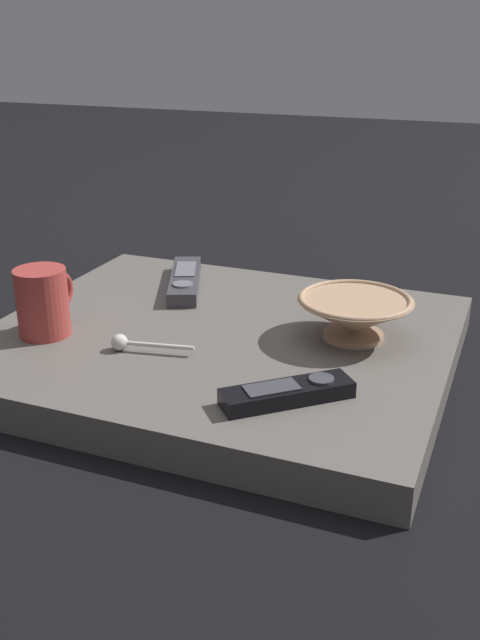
{
  "coord_description": "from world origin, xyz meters",
  "views": [
    {
      "loc": [
        0.38,
        -0.87,
        0.45
      ],
      "look_at": [
        0.03,
        0.01,
        0.07
      ],
      "focal_mm": 40.8,
      "sensor_mm": 36.0,
      "label": 1
    }
  ],
  "objects": [
    {
      "name": "coffee_mug",
      "position": [
        -0.22,
        -0.1,
        0.1
      ],
      "size": [
        0.07,
        0.11,
        0.1
      ],
      "color": "#A53833",
      "rests_on": "table"
    },
    {
      "name": "tv_remote_near",
      "position": [
        -0.13,
        0.15,
        0.06
      ],
      "size": [
        0.12,
        0.2,
        0.03
      ],
      "color": "#38383D",
      "rests_on": "table"
    },
    {
      "name": "teaspoon",
      "position": [
        -0.09,
        -0.11,
        0.06
      ],
      "size": [
        0.11,
        0.03,
        0.02
      ],
      "color": "silver",
      "rests_on": "table"
    },
    {
      "name": "table",
      "position": [
        0.0,
        0.0,
        0.02
      ],
      "size": [
        0.64,
        0.56,
        0.05
      ],
      "color": "#5B5651",
      "rests_on": "ground"
    },
    {
      "name": "cereal_bowl",
      "position": [
        0.18,
        0.05,
        0.08
      ],
      "size": [
        0.16,
        0.16,
        0.06
      ],
      "color": "tan",
      "rests_on": "table"
    },
    {
      "name": "ground_plane",
      "position": [
        0.0,
        0.0,
        0.0
      ],
      "size": [
        6.0,
        6.0,
        0.0
      ],
      "primitive_type": "plane",
      "color": "black"
    },
    {
      "name": "tv_remote_far",
      "position": [
        0.16,
        -0.16,
        0.06
      ],
      "size": [
        0.15,
        0.14,
        0.02
      ],
      "color": "black",
      "rests_on": "table"
    }
  ]
}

